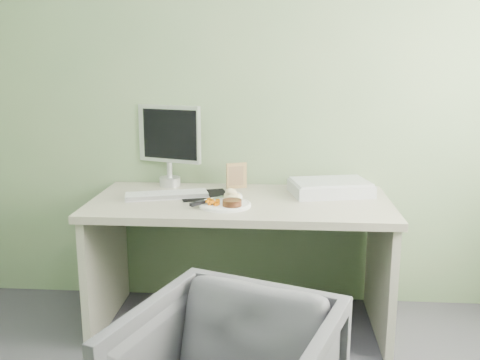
# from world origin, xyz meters

# --- Properties ---
(wall_back) EXTENTS (3.50, 0.00, 3.50)m
(wall_back) POSITION_xyz_m (0.00, 2.00, 1.35)
(wall_back) COLOR gray
(wall_back) RESTS_ON floor
(desk) EXTENTS (1.60, 0.75, 0.73)m
(desk) POSITION_xyz_m (0.00, 1.62, 0.55)
(desk) COLOR #B0AA93
(desk) RESTS_ON floor
(plate) EXTENTS (0.27, 0.27, 0.01)m
(plate) POSITION_xyz_m (-0.07, 1.49, 0.74)
(plate) COLOR white
(plate) RESTS_ON desk
(steak) EXTENTS (0.12, 0.12, 0.03)m
(steak) POSITION_xyz_m (-0.03, 1.45, 0.76)
(steak) COLOR black
(steak) RESTS_ON plate
(potato_pile) EXTENTS (0.12, 0.09, 0.06)m
(potato_pile) POSITION_xyz_m (-0.04, 1.56, 0.77)
(potato_pile) COLOR tan
(potato_pile) RESTS_ON plate
(carrot_heap) EXTENTS (0.07, 0.06, 0.04)m
(carrot_heap) POSITION_xyz_m (-0.13, 1.47, 0.76)
(carrot_heap) COLOR orange
(carrot_heap) RESTS_ON plate
(steak_knife) EXTENTS (0.16, 0.21, 0.02)m
(steak_knife) POSITION_xyz_m (-0.18, 1.47, 0.76)
(steak_knife) COLOR silver
(steak_knife) RESTS_ON plate
(mousepad) EXTENTS (0.34, 0.32, 0.00)m
(mousepad) POSITION_xyz_m (-0.21, 1.70, 0.73)
(mousepad) COLOR black
(mousepad) RESTS_ON desk
(keyboard) EXTENTS (0.46, 0.25, 0.02)m
(keyboard) POSITION_xyz_m (-0.41, 1.65, 0.75)
(keyboard) COLOR white
(keyboard) RESTS_ON desk
(computer_mouse) EXTENTS (0.09, 0.12, 0.04)m
(computer_mouse) POSITION_xyz_m (-0.02, 1.63, 0.75)
(computer_mouse) COLOR white
(computer_mouse) RESTS_ON desk
(photo_frame) EXTENTS (0.12, 0.06, 0.15)m
(photo_frame) POSITION_xyz_m (-0.04, 1.89, 0.81)
(photo_frame) COLOR #9F7E4A
(photo_frame) RESTS_ON desk
(eyedrop_bottle) EXTENTS (0.02, 0.02, 0.07)m
(eyedrop_bottle) POSITION_xyz_m (-0.07, 1.90, 0.76)
(eyedrop_bottle) COLOR white
(eyedrop_bottle) RESTS_ON desk
(scanner) EXTENTS (0.48, 0.37, 0.07)m
(scanner) POSITION_xyz_m (0.49, 1.79, 0.76)
(scanner) COLOR silver
(scanner) RESTS_ON desk
(monitor) EXTENTS (0.39, 0.16, 0.48)m
(monitor) POSITION_xyz_m (-0.44, 1.94, 1.00)
(monitor) COLOR silver
(monitor) RESTS_ON desk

